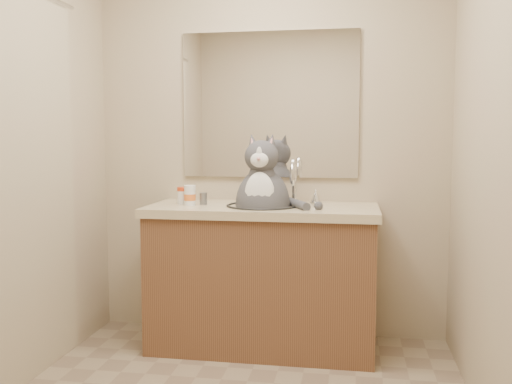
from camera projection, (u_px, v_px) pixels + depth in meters
room at (226, 149)px, 2.35m from camera, size 2.22×2.52×2.42m
vanity at (263, 274)px, 3.37m from camera, size 1.34×0.59×1.12m
mirror at (270, 105)px, 3.54m from camera, size 1.10×0.02×0.90m
shower_curtain at (10, 184)px, 2.64m from camera, size 0.02×1.30×1.93m
cat at (263, 199)px, 3.30m from camera, size 0.45×0.36×0.64m
pill_bottle_redcap at (182, 195)px, 3.41m from camera, size 0.07×0.07×0.10m
pill_bottle_orange at (190, 196)px, 3.36m from camera, size 0.07×0.07×0.12m
grey_canister at (203, 199)px, 3.39m from camera, size 0.06×0.06×0.07m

